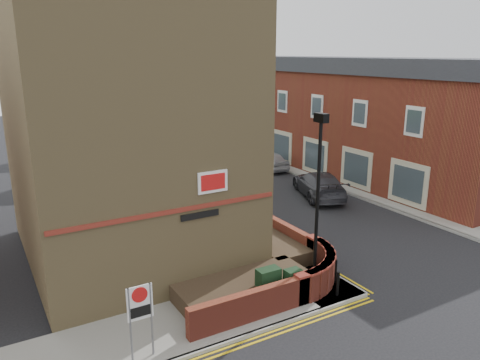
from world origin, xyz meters
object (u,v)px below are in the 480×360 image
object	(u,v)px
utility_cabinet_large	(268,285)
zone_sign	(140,309)
lamppost	(317,203)
silver_car_near	(217,178)

from	to	relation	value
utility_cabinet_large	zone_sign	distance (m)	4.86
lamppost	utility_cabinet_large	world-z (taller)	lamppost
lamppost	utility_cabinet_large	xyz separation A→B (m)	(-1.90, 0.10, -2.62)
lamppost	silver_car_near	size ratio (longest dim) A/B	1.57
zone_sign	silver_car_near	bearing A→B (deg)	55.57
zone_sign	silver_car_near	xyz separation A→B (m)	(9.79, 14.27, -0.98)
lamppost	zone_sign	world-z (taller)	lamppost
lamppost	zone_sign	distance (m)	6.85
utility_cabinet_large	zone_sign	world-z (taller)	zone_sign
utility_cabinet_large	lamppost	bearing A→B (deg)	-3.01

